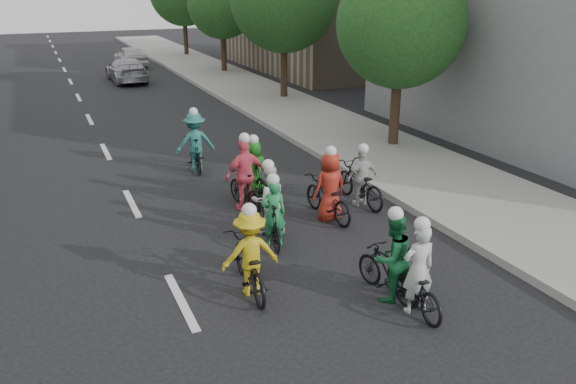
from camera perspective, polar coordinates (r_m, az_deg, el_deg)
ground at (r=10.04m, az=-10.80°, el=-10.86°), size 120.00×120.00×0.00m
sidewalk_right at (r=21.46m, az=3.68°, el=6.77°), size 4.00×80.00×0.15m
curb_right at (r=20.65m, az=-1.15°, el=6.30°), size 0.18×80.00×0.18m
bldg_se at (r=36.99m, az=4.83°, el=18.67°), size 10.00×14.00×8.00m
tree_r_0 at (r=18.40m, az=11.39°, el=16.41°), size 4.00×4.00×5.97m
tree_r_2 at (r=34.69m, az=-6.75°, el=18.43°), size 4.00×4.00×5.97m
cyclist_0 at (r=9.63m, az=12.72°, el=-8.67°), size 0.75×1.76×1.71m
cyclist_1 at (r=9.83m, az=10.37°, el=-7.20°), size 0.85×1.59×1.72m
cyclist_2 at (r=9.89m, az=-3.95°, el=-6.88°), size 1.05×1.94×1.71m
cyclist_3 at (r=13.48m, az=-4.39°, el=1.13°), size 1.07×1.60×1.90m
cyclist_4 at (r=12.91m, az=4.12°, el=-0.17°), size 0.83×1.92×1.77m
cyclist_5 at (r=11.65m, az=-1.61°, el=-2.79°), size 0.74×1.62×1.58m
cyclist_6 at (r=12.19m, az=-2.07°, el=-1.50°), size 0.81×1.65×1.69m
cyclist_7 at (r=16.43m, az=-9.41°, el=4.59°), size 1.17×1.73×1.88m
cyclist_8 at (r=13.88m, az=7.33°, el=1.01°), size 0.85×1.99×1.57m
cyclist_9 at (r=14.14m, az=-3.55°, el=1.79°), size 0.76×1.82×1.68m
follow_car_lead at (r=32.79m, az=-16.07°, el=11.83°), size 1.93×4.46×1.28m
follow_car_trail at (r=38.76m, az=-15.72°, el=13.14°), size 1.85×4.00×1.33m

